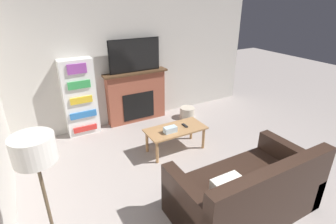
# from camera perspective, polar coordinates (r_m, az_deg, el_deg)

# --- Properties ---
(wall_back) EXTENTS (5.88, 0.06, 2.70)m
(wall_back) POSITION_cam_1_polar(r_m,az_deg,el_deg) (5.63, -8.13, 11.32)
(wall_back) COLOR beige
(wall_back) RESTS_ON ground_plane
(fireplace) EXTENTS (1.38, 0.28, 1.12)m
(fireplace) POSITION_cam_1_polar(r_m,az_deg,el_deg) (5.74, -6.89, 3.40)
(fireplace) COLOR brown
(fireplace) RESTS_ON ground_plane
(tv) EXTENTS (1.10, 0.03, 0.68)m
(tv) POSITION_cam_1_polar(r_m,az_deg,el_deg) (5.47, -7.27, 12.11)
(tv) COLOR black
(tv) RESTS_ON fireplace
(couch) EXTENTS (1.82, 1.00, 0.93)m
(couch) POSITION_cam_1_polar(r_m,az_deg,el_deg) (3.57, 16.58, -16.50)
(couch) COLOR black
(couch) RESTS_ON ground_plane
(coffee_table) EXTENTS (1.06, 0.52, 0.43)m
(coffee_table) POSITION_cam_1_polar(r_m,az_deg,el_deg) (4.63, 1.66, -4.21)
(coffee_table) COLOR #A87A4C
(coffee_table) RESTS_ON ground_plane
(tissue_box) EXTENTS (0.22, 0.12, 0.10)m
(tissue_box) POSITION_cam_1_polar(r_m,az_deg,el_deg) (4.45, 0.50, -3.84)
(tissue_box) COLOR silver
(tissue_box) RESTS_ON coffee_table
(remote_control) EXTENTS (0.04, 0.15, 0.02)m
(remote_control) POSITION_cam_1_polar(r_m,az_deg,el_deg) (4.69, 3.69, -2.94)
(remote_control) COLOR black
(remote_control) RESTS_ON coffee_table
(bookshelf) EXTENTS (0.61, 0.29, 1.51)m
(bookshelf) POSITION_cam_1_polar(r_m,az_deg,el_deg) (5.35, -18.66, 2.95)
(bookshelf) COLOR white
(bookshelf) RESTS_ON ground_plane
(floor_lamp) EXTENTS (0.33, 0.33, 1.60)m
(floor_lamp) POSITION_cam_1_polar(r_m,az_deg,el_deg) (2.35, -26.60, -10.03)
(floor_lamp) COLOR #2D2D2D
(floor_lamp) RESTS_ON ground_plane
(storage_basket) EXTENTS (0.33, 0.33, 0.24)m
(storage_basket) POSITION_cam_1_polar(r_m,az_deg,el_deg) (6.00, 4.20, -0.11)
(storage_basket) COLOR #BCB29E
(storage_basket) RESTS_ON ground_plane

